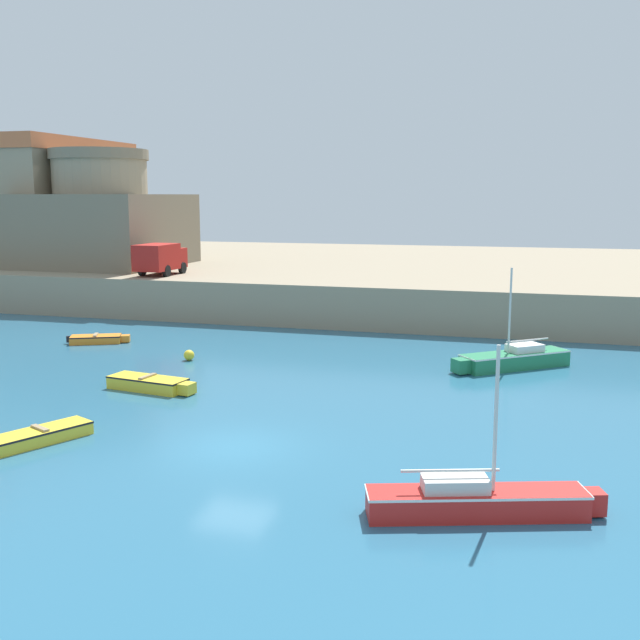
{
  "coord_description": "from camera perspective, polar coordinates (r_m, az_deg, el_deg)",
  "views": [
    {
      "loc": [
        9.37,
        -22.22,
        8.29
      ],
      "look_at": [
        -1.05,
        14.01,
        2.0
      ],
      "focal_mm": 42.0,
      "sensor_mm": 36.0,
      "label": 1
    }
  ],
  "objects": [
    {
      "name": "church",
      "position": [
        70.79,
        -21.04,
        9.13
      ],
      "size": [
        13.49,
        15.56,
        17.85
      ],
      "color": "gray",
      "rests_on": "quay_seawall"
    },
    {
      "name": "dinghy_orange_0",
      "position": [
        44.37,
        -16.59,
        -1.38
      ],
      "size": [
        3.34,
        2.22,
        0.52
      ],
      "color": "orange",
      "rests_on": "ground"
    },
    {
      "name": "sailboat_red_2",
      "position": [
        20.48,
        11.98,
        -13.27
      ],
      "size": [
        6.2,
        2.85,
        4.57
      ],
      "color": "red",
      "rests_on": "ground"
    },
    {
      "name": "fortress",
      "position": [
        62.67,
        -16.27,
        7.24
      ],
      "size": [
        11.6,
        11.6,
        9.12
      ],
      "color": "#796C57",
      "rests_on": "quay_seawall"
    },
    {
      "name": "ground_plane",
      "position": [
        25.5,
        -6.53,
        -9.56
      ],
      "size": [
        200.0,
        200.0,
        0.0
      ],
      "primitive_type": "plane",
      "color": "#28607F"
    },
    {
      "name": "mooring_buoy",
      "position": [
        38.64,
        -9.95,
        -2.65
      ],
      "size": [
        0.54,
        0.54,
        0.54
      ],
      "primitive_type": "sphere",
      "color": "yellow",
      "rests_on": "ground"
    },
    {
      "name": "dinghy_yellow_1",
      "position": [
        33.14,
        -12.82,
        -4.71
      ],
      "size": [
        4.17,
        1.77,
        0.63
      ],
      "color": "yellow",
      "rests_on": "ground"
    },
    {
      "name": "dinghy_yellow_3",
      "position": [
        27.33,
        -20.72,
        -8.25
      ],
      "size": [
        2.46,
        3.9,
        0.54
      ],
      "color": "yellow",
      "rests_on": "ground"
    },
    {
      "name": "sailboat_green_4",
      "position": [
        37.52,
        14.52,
        -2.86
      ],
      "size": [
        5.54,
        4.82,
        4.91
      ],
      "color": "#237A4C",
      "rests_on": "ground"
    },
    {
      "name": "truck_on_quay",
      "position": [
        54.01,
        -12.07,
        4.66
      ],
      "size": [
        2.24,
        4.34,
        2.2
      ],
      "color": "#AD1E19",
      "rests_on": "quay_seawall"
    },
    {
      "name": "quay_seawall",
      "position": [
        65.29,
        7.72,
        3.3
      ],
      "size": [
        120.0,
        40.0,
        2.74
      ],
      "primitive_type": "cube",
      "color": "gray",
      "rests_on": "ground"
    }
  ]
}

